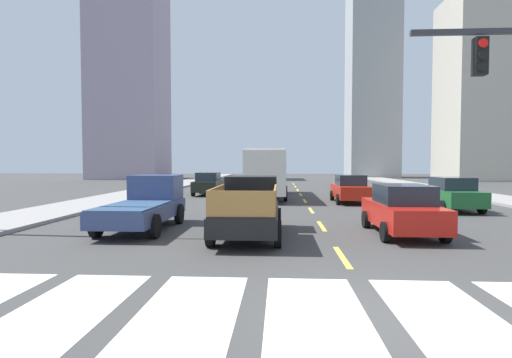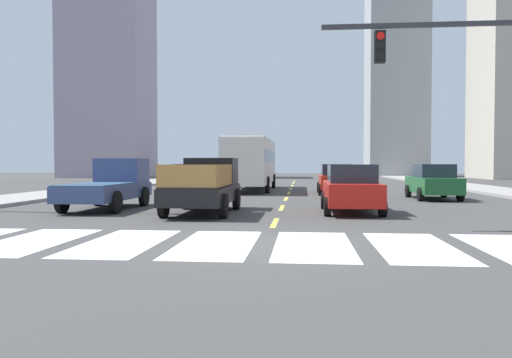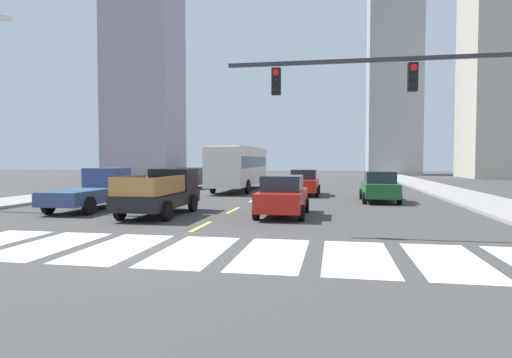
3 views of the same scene
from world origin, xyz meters
name	(u,v)px [view 2 (image 2 of 3)]	position (x,y,z in m)	size (l,w,h in m)	color
ground_plane	(264,245)	(0.00, 0.00, 0.00)	(160.00, 160.00, 0.00)	#403F3D
sidewalk_left	(75,192)	(-12.75, 18.00, 0.07)	(3.53, 110.00, 0.15)	gray
crosswalk_stripe_2	(33,241)	(-5.24, 0.00, 0.00)	(1.65, 3.97, 0.01)	silver
crosswalk_stripe_3	(123,242)	(-3.15, 0.00, 0.00)	(1.65, 3.97, 0.01)	silver
crosswalk_stripe_4	(216,244)	(-1.05, 0.00, 0.00)	(1.65, 3.97, 0.01)	silver
crosswalk_stripe_5	(313,245)	(1.05, 0.00, 0.00)	(1.65, 3.97, 0.01)	silver
crosswalk_stripe_6	(414,247)	(3.15, 0.00, 0.00)	(1.65, 3.97, 0.01)	silver
lane_dash_0	(275,223)	(0.00, 4.00, 0.00)	(0.16, 2.40, 0.01)	#E1CA49
lane_dash_1	(282,208)	(0.00, 9.00, 0.00)	(0.16, 2.40, 0.01)	#E1CA49
lane_dash_2	(286,199)	(0.00, 14.00, 0.00)	(0.16, 2.40, 0.01)	#E1CA49
lane_dash_3	(289,193)	(0.00, 19.00, 0.00)	(0.16, 2.40, 0.01)	#E1CA49
lane_dash_4	(291,189)	(0.00, 24.00, 0.00)	(0.16, 2.40, 0.01)	#E1CA49
lane_dash_5	(292,186)	(0.00, 29.00, 0.00)	(0.16, 2.40, 0.01)	#E1CA49
lane_dash_6	(293,183)	(0.00, 34.00, 0.00)	(0.16, 2.40, 0.01)	#E1CA49
lane_dash_7	(294,181)	(0.00, 39.00, 0.00)	(0.16, 2.40, 0.01)	#E1CA49
pickup_stakebed	(205,186)	(-2.67, 7.02, 0.94)	(2.18, 5.20, 1.96)	black
pickup_dark	(111,185)	(-6.66, 8.23, 0.92)	(2.18, 5.20, 1.96)	navy
city_bus	(251,160)	(-2.50, 21.58, 1.95)	(2.72, 10.80, 3.32)	silver
sedan_near_right	(189,176)	(-7.03, 23.30, 0.86)	(2.02, 4.40, 1.72)	black
sedan_mid	(433,182)	(7.18, 14.42, 0.86)	(2.02, 4.40, 1.72)	#1D5B2B
sedan_far	(336,179)	(2.70, 18.07, 0.86)	(2.02, 4.40, 1.72)	red
sedan_near_left	(351,189)	(2.54, 7.32, 0.86)	(2.02, 4.40, 1.72)	red
tower_tall_centre	(108,64)	(-24.34, 52.33, 14.65)	(10.36, 8.89, 29.29)	#9C8EA0
block_mid_left	(396,51)	(13.62, 59.96, 17.29)	(7.82, 7.16, 34.57)	#979B9C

